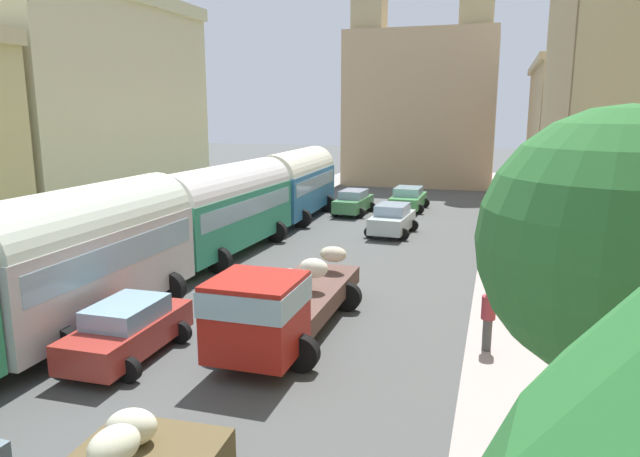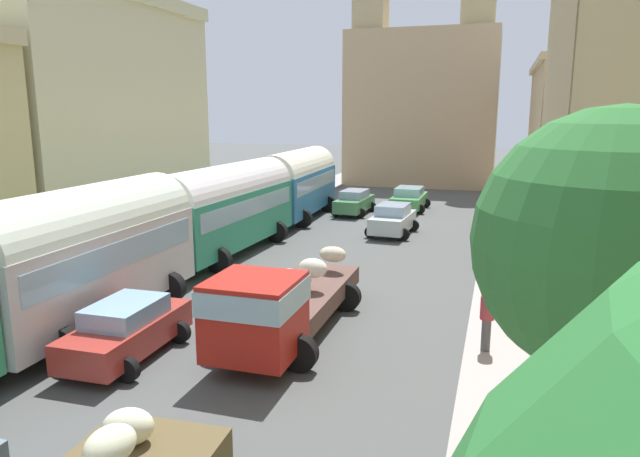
{
  "view_description": "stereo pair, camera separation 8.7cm",
  "coord_description": "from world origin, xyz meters",
  "px_view_note": "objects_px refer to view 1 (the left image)",
  "views": [
    {
      "loc": [
        6.53,
        2.27,
        6.18
      ],
      "look_at": [
        0.0,
        23.3,
        1.66
      ],
      "focal_mm": 32.18,
      "sensor_mm": 36.0,
      "label": 1
    },
    {
      "loc": [
        6.61,
        2.3,
        6.18
      ],
      "look_at": [
        0.0,
        23.3,
        1.66
      ],
      "focal_mm": 32.18,
      "sensor_mm": 36.0,
      "label": 2
    }
  ],
  "objects_px": {
    "parked_bus_1": "(86,250)",
    "pedestrian_0": "(536,285)",
    "car_1": "(408,198)",
    "car_4": "(354,202)",
    "parked_bus_3": "(296,181)",
    "parked_bus_2": "(227,205)",
    "pedestrian_3": "(503,240)",
    "car_3": "(128,330)",
    "car_0": "(392,219)",
    "pedestrian_4": "(488,317)",
    "pedestrian_1": "(507,232)",
    "cargo_truck_1": "(281,302)"
  },
  "relations": [
    {
      "from": "car_1",
      "to": "pedestrian_1",
      "type": "height_order",
      "value": "pedestrian_1"
    },
    {
      "from": "car_0",
      "to": "pedestrian_3",
      "type": "bearing_deg",
      "value": -39.92
    },
    {
      "from": "parked_bus_2",
      "to": "pedestrian_3",
      "type": "bearing_deg",
      "value": 8.16
    },
    {
      "from": "parked_bus_1",
      "to": "pedestrian_0",
      "type": "height_order",
      "value": "parked_bus_1"
    },
    {
      "from": "car_4",
      "to": "pedestrian_0",
      "type": "bearing_deg",
      "value": -58.55
    },
    {
      "from": "car_3",
      "to": "parked_bus_2",
      "type": "bearing_deg",
      "value": 102.86
    },
    {
      "from": "car_0",
      "to": "pedestrian_0",
      "type": "distance_m",
      "value": 12.23
    },
    {
      "from": "car_1",
      "to": "car_3",
      "type": "relative_size",
      "value": 1.06
    },
    {
      "from": "parked_bus_1",
      "to": "cargo_truck_1",
      "type": "height_order",
      "value": "parked_bus_1"
    },
    {
      "from": "parked_bus_3",
      "to": "pedestrian_1",
      "type": "distance_m",
      "value": 12.93
    },
    {
      "from": "parked_bus_2",
      "to": "car_0",
      "type": "bearing_deg",
      "value": 44.86
    },
    {
      "from": "parked_bus_2",
      "to": "car_3",
      "type": "relative_size",
      "value": 2.37
    },
    {
      "from": "cargo_truck_1",
      "to": "car_3",
      "type": "height_order",
      "value": "cargo_truck_1"
    },
    {
      "from": "parked_bus_3",
      "to": "cargo_truck_1",
      "type": "distance_m",
      "value": 18.61
    },
    {
      "from": "pedestrian_0",
      "to": "pedestrian_1",
      "type": "relative_size",
      "value": 1.0
    },
    {
      "from": "parked_bus_2",
      "to": "pedestrian_3",
      "type": "height_order",
      "value": "parked_bus_2"
    },
    {
      "from": "pedestrian_1",
      "to": "pedestrian_3",
      "type": "height_order",
      "value": "pedestrian_3"
    },
    {
      "from": "parked_bus_2",
      "to": "car_4",
      "type": "xyz_separation_m",
      "value": [
        2.85,
        11.33,
        -1.43
      ]
    },
    {
      "from": "pedestrian_0",
      "to": "pedestrian_3",
      "type": "xyz_separation_m",
      "value": [
        -0.92,
        6.01,
        0.02
      ]
    },
    {
      "from": "pedestrian_1",
      "to": "pedestrian_3",
      "type": "relative_size",
      "value": 0.99
    },
    {
      "from": "parked_bus_1",
      "to": "parked_bus_3",
      "type": "distance_m",
      "value": 18.0
    },
    {
      "from": "parked_bus_3",
      "to": "pedestrian_4",
      "type": "relative_size",
      "value": 4.78
    },
    {
      "from": "pedestrian_1",
      "to": "pedestrian_3",
      "type": "distance_m",
      "value": 1.94
    },
    {
      "from": "parked_bus_1",
      "to": "car_1",
      "type": "distance_m",
      "value": 23.53
    },
    {
      "from": "parked_bus_3",
      "to": "car_4",
      "type": "height_order",
      "value": "parked_bus_3"
    },
    {
      "from": "parked_bus_2",
      "to": "pedestrian_3",
      "type": "relative_size",
      "value": 5.14
    },
    {
      "from": "parked_bus_3",
      "to": "car_4",
      "type": "xyz_separation_m",
      "value": [
        2.85,
        2.33,
        -1.44
      ]
    },
    {
      "from": "car_0",
      "to": "pedestrian_1",
      "type": "xyz_separation_m",
      "value": [
        5.52,
        -2.55,
        0.23
      ]
    },
    {
      "from": "cargo_truck_1",
      "to": "pedestrian_4",
      "type": "relative_size",
      "value": 4.18
    },
    {
      "from": "parked_bus_1",
      "to": "pedestrian_4",
      "type": "xyz_separation_m",
      "value": [
        11.12,
        1.25,
        -1.24
      ]
    },
    {
      "from": "pedestrian_1",
      "to": "parked_bus_1",
      "type": "bearing_deg",
      "value": -132.87
    },
    {
      "from": "parked_bus_1",
      "to": "parked_bus_3",
      "type": "height_order",
      "value": "parked_bus_1"
    },
    {
      "from": "car_0",
      "to": "pedestrian_4",
      "type": "distance_m",
      "value": 14.74
    },
    {
      "from": "pedestrian_3",
      "to": "parked_bus_1",
      "type": "bearing_deg",
      "value": -137.25
    },
    {
      "from": "pedestrian_0",
      "to": "pedestrian_1",
      "type": "distance_m",
      "value": 7.98
    },
    {
      "from": "parked_bus_1",
      "to": "car_3",
      "type": "xyz_separation_m",
      "value": [
        2.42,
        -1.6,
        -1.52
      ]
    },
    {
      "from": "parked_bus_2",
      "to": "pedestrian_4",
      "type": "height_order",
      "value": "parked_bus_2"
    },
    {
      "from": "pedestrian_4",
      "to": "pedestrian_1",
      "type": "bearing_deg",
      "value": 87.15
    },
    {
      "from": "parked_bus_1",
      "to": "pedestrian_3",
      "type": "bearing_deg",
      "value": 42.75
    },
    {
      "from": "pedestrian_1",
      "to": "parked_bus_2",
      "type": "bearing_deg",
      "value": -162.93
    },
    {
      "from": "pedestrian_4",
      "to": "pedestrian_0",
      "type": "bearing_deg",
      "value": 68.6
    },
    {
      "from": "parked_bus_1",
      "to": "parked_bus_3",
      "type": "relative_size",
      "value": 0.94
    },
    {
      "from": "pedestrian_1",
      "to": "cargo_truck_1",
      "type": "bearing_deg",
      "value": -115.54
    },
    {
      "from": "parked_bus_2",
      "to": "pedestrian_0",
      "type": "xyz_separation_m",
      "value": [
        12.45,
        -4.36,
        -1.17
      ]
    },
    {
      "from": "pedestrian_4",
      "to": "car_1",
      "type": "bearing_deg",
      "value": 103.87
    },
    {
      "from": "parked_bus_3",
      "to": "car_1",
      "type": "distance_m",
      "value": 7.65
    },
    {
      "from": "car_3",
      "to": "car_4",
      "type": "bearing_deg",
      "value": 88.87
    },
    {
      "from": "parked_bus_1",
      "to": "cargo_truck_1",
      "type": "xyz_separation_m",
      "value": [
        5.84,
        0.35,
        -1.06
      ]
    },
    {
      "from": "car_1",
      "to": "pedestrian_1",
      "type": "xyz_separation_m",
      "value": [
        5.87,
        -10.17,
        0.27
      ]
    },
    {
      "from": "parked_bus_2",
      "to": "car_1",
      "type": "distance_m",
      "value": 15.0
    }
  ]
}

